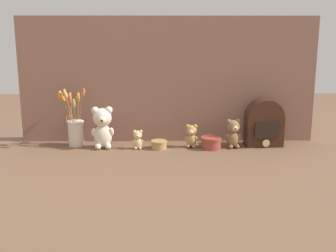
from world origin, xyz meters
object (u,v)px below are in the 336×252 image
object	(u,v)px
teddy_bear_large	(102,127)
decorative_tin_tall	(159,145)
vintage_radio	(264,124)
decorative_tin_short	(211,142)
teddy_bear_small	(191,135)
flower_vase	(75,127)
teddy_bear_medium	(233,133)
teddy_bear_tiny	(138,139)

from	to	relation	value
teddy_bear_large	decorative_tin_tall	xyz separation A→B (m)	(0.30, -0.02, -0.10)
vintage_radio	decorative_tin_short	size ratio (longest dim) A/B	2.30
teddy_bear_large	teddy_bear_small	distance (m)	0.48
decorative_tin_tall	flower_vase	bearing A→B (deg)	171.47
teddy_bear_medium	decorative_tin_tall	distance (m)	0.41
teddy_bear_tiny	flower_vase	distance (m)	0.36
teddy_bear_medium	teddy_bear_small	bearing A→B (deg)	176.83
flower_vase	vintage_radio	distance (m)	1.04
teddy_bear_large	decorative_tin_tall	distance (m)	0.32
flower_vase	decorative_tin_tall	world-z (taller)	flower_vase
teddy_bear_large	decorative_tin_tall	world-z (taller)	teddy_bear_large
decorative_tin_short	decorative_tin_tall	bearing A→B (deg)	-178.76
teddy_bear_small	flower_vase	world-z (taller)	flower_vase
decorative_tin_tall	teddy_bear_large	bearing A→B (deg)	175.97
flower_vase	vintage_radio	world-z (taller)	flower_vase
teddy_bear_large	flower_vase	bearing A→B (deg)	163.20
teddy_bear_large	flower_vase	distance (m)	0.17
teddy_bear_small	vintage_radio	size ratio (longest dim) A/B	0.49
teddy_bear_medium	teddy_bear_small	xyz separation A→B (m)	(-0.23, 0.01, -0.02)
teddy_bear_large	teddy_bear_tiny	size ratio (longest dim) A/B	2.18
vintage_radio	decorative_tin_tall	world-z (taller)	vintage_radio
decorative_tin_tall	decorative_tin_short	world-z (taller)	decorative_tin_short
teddy_bear_medium	teddy_bear_small	world-z (taller)	teddy_bear_medium
decorative_tin_tall	decorative_tin_short	size ratio (longest dim) A/B	0.77
teddy_bear_medium	vintage_radio	world-z (taller)	vintage_radio
vintage_radio	decorative_tin_tall	bearing A→B (deg)	-174.56
teddy_bear_large	teddy_bear_small	world-z (taller)	teddy_bear_large
decorative_tin_tall	teddy_bear_small	bearing A→B (deg)	9.08
teddy_bear_medium	vintage_radio	bearing A→B (deg)	12.70
teddy_bear_medium	teddy_bear_tiny	xyz separation A→B (m)	(-0.52, -0.02, -0.03)
decorative_tin_tall	vintage_radio	bearing A→B (deg)	5.44
teddy_bear_medium	decorative_tin_short	distance (m)	0.13
teddy_bear_large	teddy_bear_medium	bearing A→B (deg)	-0.46
flower_vase	vintage_radio	xyz separation A→B (m)	(1.04, -0.01, 0.02)
teddy_bear_small	decorative_tin_tall	distance (m)	0.18
teddy_bear_large	teddy_bear_small	xyz separation A→B (m)	(0.48, 0.01, -0.05)
teddy_bear_medium	teddy_bear_small	distance (m)	0.23
teddy_bear_tiny	decorative_tin_short	distance (m)	0.40
teddy_bear_small	teddy_bear_tiny	xyz separation A→B (m)	(-0.29, -0.03, -0.01)
teddy_bear_small	decorative_tin_short	world-z (taller)	teddy_bear_small
flower_vase	teddy_bear_medium	bearing A→B (deg)	-3.56
teddy_bear_small	decorative_tin_tall	bearing A→B (deg)	-170.92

